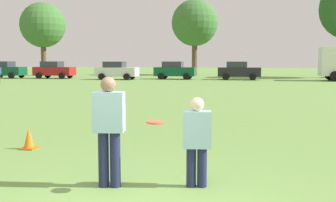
{
  "coord_description": "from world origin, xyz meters",
  "views": [
    {
      "loc": [
        1.66,
        -5.28,
        2.04
      ],
      "look_at": [
        -0.22,
        3.64,
        1.13
      ],
      "focal_mm": 44.62,
      "sensor_mm": 36.0,
      "label": 1
    }
  ],
  "objects_px": {
    "player_thrower": "(109,125)",
    "player_defender": "(197,137)",
    "parked_car_mid_right": "(175,70)",
    "traffic_cone": "(29,139)",
    "parked_car_mid_left": "(54,70)",
    "parked_car_near_right": "(239,71)",
    "parked_car_center": "(117,70)",
    "frisbee": "(155,122)",
    "parked_car_near_left": "(5,70)"
  },
  "relations": [
    {
      "from": "player_thrower",
      "to": "frisbee",
      "type": "height_order",
      "value": "player_thrower"
    },
    {
      "from": "player_defender",
      "to": "parked_car_center",
      "type": "relative_size",
      "value": 0.34
    },
    {
      "from": "parked_car_near_right",
      "to": "frisbee",
      "type": "bearing_deg",
      "value": -89.72
    },
    {
      "from": "player_thrower",
      "to": "parked_car_mid_right",
      "type": "xyz_separation_m",
      "value": [
        -5.93,
        36.13,
        -0.07
      ]
    },
    {
      "from": "parked_car_mid_left",
      "to": "player_thrower",
      "type": "bearing_deg",
      "value": -61.67
    },
    {
      "from": "parked_car_mid_right",
      "to": "player_thrower",
      "type": "bearing_deg",
      "value": -80.68
    },
    {
      "from": "player_thrower",
      "to": "parked_car_mid_left",
      "type": "height_order",
      "value": "parked_car_mid_left"
    },
    {
      "from": "parked_car_near_left",
      "to": "parked_car_near_right",
      "type": "xyz_separation_m",
      "value": [
        25.06,
        1.59,
        0.0
      ]
    },
    {
      "from": "frisbee",
      "to": "traffic_cone",
      "type": "bearing_deg",
      "value": 145.27
    },
    {
      "from": "frisbee",
      "to": "parked_car_near_right",
      "type": "relative_size",
      "value": 0.06
    },
    {
      "from": "player_thrower",
      "to": "parked_car_mid_right",
      "type": "distance_m",
      "value": 36.61
    },
    {
      "from": "player_defender",
      "to": "parked_car_mid_right",
      "type": "xyz_separation_m",
      "value": [
        -7.3,
        35.84,
        0.12
      ]
    },
    {
      "from": "player_defender",
      "to": "traffic_cone",
      "type": "height_order",
      "value": "player_defender"
    },
    {
      "from": "frisbee",
      "to": "parked_car_center",
      "type": "xyz_separation_m",
      "value": [
        -12.34,
        34.29,
        -0.17
      ]
    },
    {
      "from": "traffic_cone",
      "to": "parked_car_center",
      "type": "xyz_separation_m",
      "value": [
        -8.78,
        31.82,
        0.69
      ]
    },
    {
      "from": "parked_car_mid_right",
      "to": "player_defender",
      "type": "bearing_deg",
      "value": -78.49
    },
    {
      "from": "frisbee",
      "to": "parked_car_center",
      "type": "height_order",
      "value": "parked_car_center"
    },
    {
      "from": "parked_car_center",
      "to": "parked_car_near_right",
      "type": "relative_size",
      "value": 1.0
    },
    {
      "from": "player_thrower",
      "to": "parked_car_center",
      "type": "height_order",
      "value": "parked_car_center"
    },
    {
      "from": "player_thrower",
      "to": "frisbee",
      "type": "distance_m",
      "value": 0.81
    },
    {
      "from": "frisbee",
      "to": "parked_car_mid_left",
      "type": "relative_size",
      "value": 0.06
    },
    {
      "from": "frisbee",
      "to": "traffic_cone",
      "type": "xyz_separation_m",
      "value": [
        -3.56,
        2.47,
        -0.86
      ]
    },
    {
      "from": "parked_car_mid_left",
      "to": "parked_car_near_right",
      "type": "xyz_separation_m",
      "value": [
        19.53,
        1.11,
        0.0
      ]
    },
    {
      "from": "parked_car_mid_left",
      "to": "parked_car_mid_right",
      "type": "bearing_deg",
      "value": 4.56
    },
    {
      "from": "parked_car_near_left",
      "to": "traffic_cone",
      "type": "bearing_deg",
      "value": -56.13
    },
    {
      "from": "player_defender",
      "to": "parked_car_near_left",
      "type": "distance_m",
      "value": 42.95
    },
    {
      "from": "parked_car_near_left",
      "to": "parked_car_mid_right",
      "type": "xyz_separation_m",
      "value": [
        18.52,
        1.52,
        0.0
      ]
    },
    {
      "from": "parked_car_center",
      "to": "parked_car_near_left",
      "type": "bearing_deg",
      "value": 177.88
    },
    {
      "from": "frisbee",
      "to": "player_defender",
      "type": "bearing_deg",
      "value": 37.47
    },
    {
      "from": "parked_car_near_left",
      "to": "parked_car_mid_right",
      "type": "height_order",
      "value": "same"
    },
    {
      "from": "parked_car_mid_left",
      "to": "parked_car_near_right",
      "type": "distance_m",
      "value": 19.56
    },
    {
      "from": "parked_car_mid_left",
      "to": "parked_car_center",
      "type": "distance_m",
      "value": 7.43
    },
    {
      "from": "player_thrower",
      "to": "parked_car_near_left",
      "type": "distance_m",
      "value": 42.38
    },
    {
      "from": "parked_car_mid_left",
      "to": "traffic_cone",
      "type": "bearing_deg",
      "value": -63.78
    },
    {
      "from": "player_thrower",
      "to": "player_defender",
      "type": "relative_size",
      "value": 1.22
    },
    {
      "from": "player_defender",
      "to": "parked_car_near_right",
      "type": "relative_size",
      "value": 0.34
    },
    {
      "from": "parked_car_near_right",
      "to": "parked_car_mid_right",
      "type": "bearing_deg",
      "value": -179.32
    },
    {
      "from": "player_defender",
      "to": "traffic_cone",
      "type": "relative_size",
      "value": 3.01
    },
    {
      "from": "player_defender",
      "to": "parked_car_center",
      "type": "bearing_deg",
      "value": 110.89
    },
    {
      "from": "frisbee",
      "to": "parked_car_mid_right",
      "type": "relative_size",
      "value": 0.06
    },
    {
      "from": "traffic_cone",
      "to": "parked_car_mid_right",
      "type": "height_order",
      "value": "parked_car_mid_right"
    },
    {
      "from": "player_defender",
      "to": "parked_car_near_right",
      "type": "xyz_separation_m",
      "value": [
        -0.75,
        35.92,
        0.12
      ]
    },
    {
      "from": "parked_car_near_right",
      "to": "player_defender",
      "type": "bearing_deg",
      "value": -88.8
    },
    {
      "from": "player_thrower",
      "to": "traffic_cone",
      "type": "xyz_separation_m",
      "value": [
        -2.77,
        2.31,
        -0.77
      ]
    },
    {
      "from": "traffic_cone",
      "to": "parked_car_near_right",
      "type": "xyz_separation_m",
      "value": [
        3.39,
        33.89,
        0.69
      ]
    },
    {
      "from": "parked_car_mid_right",
      "to": "parked_car_near_right",
      "type": "height_order",
      "value": "same"
    },
    {
      "from": "parked_car_mid_right",
      "to": "parked_car_mid_left",
      "type": "bearing_deg",
      "value": -175.44
    },
    {
      "from": "parked_car_mid_left",
      "to": "parked_car_center",
      "type": "relative_size",
      "value": 1.0
    },
    {
      "from": "player_defender",
      "to": "traffic_cone",
      "type": "distance_m",
      "value": 4.65
    },
    {
      "from": "traffic_cone",
      "to": "player_defender",
      "type": "bearing_deg",
      "value": -26.09
    }
  ]
}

